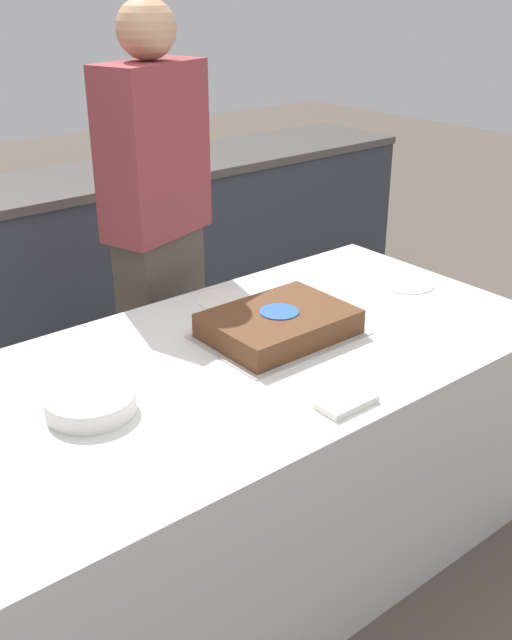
{
  "coord_description": "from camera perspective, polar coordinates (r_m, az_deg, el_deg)",
  "views": [
    {
      "loc": [
        -1.16,
        -1.56,
        1.77
      ],
      "look_at": [
        0.12,
        0.0,
        0.83
      ],
      "focal_mm": 42.0,
      "sensor_mm": 36.0,
      "label": 1
    }
  ],
  "objects": [
    {
      "name": "ground_plane",
      "position": [
        2.63,
        -2.08,
        -17.45
      ],
      "size": [
        14.0,
        14.0,
        0.0
      ],
      "primitive_type": "plane",
      "color": "brown"
    },
    {
      "name": "back_counter",
      "position": [
        3.59,
        -17.63,
        2.29
      ],
      "size": [
        4.4,
        0.58,
        0.92
      ],
      "color": "#333842",
      "rests_on": "ground_plane"
    },
    {
      "name": "dining_table",
      "position": [
        2.4,
        -2.22,
        -10.95
      ],
      "size": [
        2.1,
        1.0,
        0.73
      ],
      "color": "silver",
      "rests_on": "ground_plane"
    },
    {
      "name": "cake",
      "position": [
        2.34,
        1.77,
        -0.32
      ],
      "size": [
        0.48,
        0.36,
        0.09
      ],
      "color": "#B7B2AD",
      "rests_on": "dining_table"
    },
    {
      "name": "plate_stack",
      "position": [
        2.0,
        -12.54,
        -6.11
      ],
      "size": [
        0.24,
        0.24,
        0.05
      ],
      "color": "white",
      "rests_on": "dining_table"
    },
    {
      "name": "side_plate_near_cake",
      "position": [
        2.61,
        -2.5,
        1.56
      ],
      "size": [
        0.19,
        0.19,
        0.0
      ],
      "color": "white",
      "rests_on": "dining_table"
    },
    {
      "name": "side_plate_right_edge",
      "position": [
        2.79,
        11.46,
        2.68
      ],
      "size": [
        0.19,
        0.19,
        0.0
      ],
      "color": "white",
      "rests_on": "dining_table"
    },
    {
      "name": "utensil_pile",
      "position": [
        2.0,
        6.91,
        -6.22
      ],
      "size": [
        0.16,
        0.09,
        0.02
      ],
      "color": "white",
      "rests_on": "dining_table"
    },
    {
      "name": "person_cutting_cake",
      "position": [
        2.81,
        -7.46,
        6.34
      ],
      "size": [
        0.45,
        0.32,
        1.71
      ],
      "rotation": [
        0.0,
        0.0,
        -2.83
      ],
      "color": "#4C4238",
      "rests_on": "ground_plane"
    }
  ]
}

